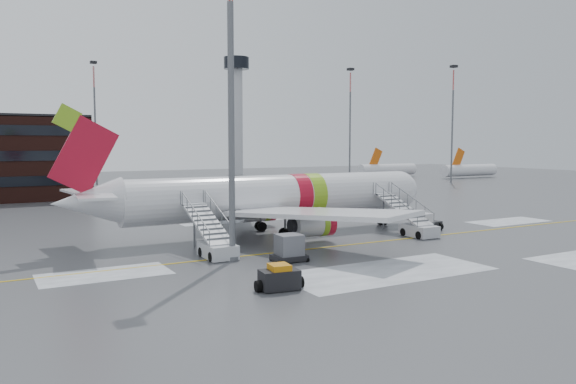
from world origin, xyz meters
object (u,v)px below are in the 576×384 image
uld_container (289,249)px  light_mast_near (231,92)px  pushback_tug (425,223)px  airstair_fwd (413,224)px  airstair_aft (214,242)px  airliner (268,197)px  baggage_tractor (279,279)px

uld_container → light_mast_near: light_mast_near is taller
uld_container → pushback_tug: bearing=17.9°
airstair_fwd → uld_container: 15.62m
pushback_tug → airstair_aft: bearing=-175.8°
airstair_fwd → pushback_tug: size_ratio=2.42×
airstair_fwd → uld_container: (-15.05, -4.19, -0.18)m
airliner → pushback_tug: size_ratio=11.02×
pushback_tug → light_mast_near: (-21.30, -3.65, 10.99)m
airstair_fwd → light_mast_near: light_mast_near is taller
airliner → uld_container: bearing=-109.5°
airstair_fwd → light_mast_near: bearing=-173.7°
pushback_tug → uld_container: uld_container is taller
airstair_fwd → baggage_tractor: (-19.27, -10.63, -0.44)m
airliner → pushback_tug: airliner is taller
uld_container → light_mast_near: size_ratio=0.11×
airliner → light_mast_near: size_ratio=1.56×
airstair_fwd → uld_container: size_ratio=3.22×
airliner → pushback_tug: bearing=-19.3°
airstair_fwd → baggage_tractor: airstair_fwd is taller
airstair_fwd → uld_container: airstair_fwd is taller
pushback_tug → baggage_tractor: bearing=-151.1°
airstair_aft → uld_container: airstair_aft is taller
airliner → uld_container: (-3.79, -10.72, -2.53)m
pushback_tug → uld_container: (-17.92, -5.79, 0.14)m
uld_container → baggage_tractor: (-4.22, -6.45, -0.26)m
uld_container → baggage_tractor: uld_container is taller
uld_container → baggage_tractor: size_ratio=0.83×
airliner → airstair_fwd: 13.22m
airliner → airstair_aft: bearing=-139.8°
uld_container → baggage_tractor: 7.71m
airstair_aft → baggage_tractor: bearing=-91.5°
airstair_fwd → airstair_aft: bearing=180.0°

